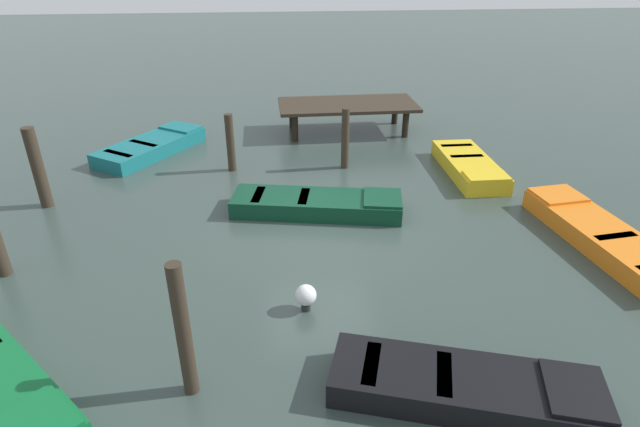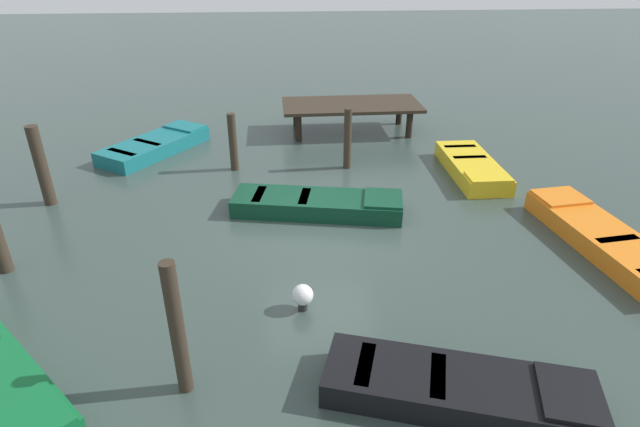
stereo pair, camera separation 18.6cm
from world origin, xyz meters
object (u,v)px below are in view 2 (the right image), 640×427
at_px(mooring_piling_far_right, 41,166).
at_px(mooring_piling_near_right, 233,142).
at_px(rowboat_teal, 155,145).
at_px(rowboat_yellow, 472,167).
at_px(rowboat_orange, 604,238).
at_px(dock_segment, 351,107).
at_px(mooring_piling_center, 177,330).
at_px(marker_buoy, 303,296).
at_px(rowboat_dark_green, 319,204).
at_px(mooring_piling_far_left, 348,139).
at_px(rowboat_black, 459,389).

relative_size(mooring_piling_far_right, mooring_piling_near_right, 1.23).
distance_m(rowboat_teal, rowboat_yellow, 9.05).
height_order(rowboat_orange, rowboat_teal, same).
bearing_deg(dock_segment, mooring_piling_center, -109.85).
bearing_deg(marker_buoy, rowboat_teal, 117.14).
bearing_deg(rowboat_dark_green, mooring_piling_near_right, 138.18).
bearing_deg(dock_segment, mooring_piling_far_right, -149.88).
xyz_separation_m(rowboat_teal, marker_buoy, (3.98, -7.77, 0.07)).
height_order(mooring_piling_far_left, mooring_piling_near_right, mooring_piling_far_left).
bearing_deg(mooring_piling_far_left, marker_buoy, -103.77).
bearing_deg(rowboat_dark_green, mooring_piling_far_left, 80.11).
bearing_deg(dock_segment, marker_buoy, -103.23).
xyz_separation_m(rowboat_dark_green, rowboat_black, (1.47, -5.66, 0.00)).
distance_m(dock_segment, rowboat_black, 11.30).
relative_size(rowboat_dark_green, rowboat_teal, 1.13).
bearing_deg(mooring_piling_center, rowboat_black, -7.79).
bearing_deg(mooring_piling_far_left, mooring_piling_far_right, -167.11).
relative_size(rowboat_dark_green, mooring_piling_near_right, 2.54).
bearing_deg(dock_segment, rowboat_orange, -62.29).
relative_size(rowboat_dark_green, rowboat_yellow, 1.30).
bearing_deg(mooring_piling_near_right, mooring_piling_far_left, -2.06).
distance_m(rowboat_orange, rowboat_black, 5.55).
bearing_deg(rowboat_black, mooring_piling_far_right, 156.61).
bearing_deg(mooring_piling_far_left, rowboat_teal, 163.49).
height_order(rowboat_black, marker_buoy, marker_buoy).
bearing_deg(mooring_piling_center, rowboat_dark_green, 66.64).
height_order(dock_segment, rowboat_dark_green, dock_segment).
distance_m(rowboat_black, mooring_piling_near_right, 9.12).
bearing_deg(mooring_piling_near_right, rowboat_teal, 147.96).
relative_size(rowboat_teal, rowboat_black, 0.94).
relative_size(rowboat_teal, marker_buoy, 7.28).
height_order(rowboat_black, mooring_piling_far_left, mooring_piling_far_left).
distance_m(rowboat_orange, mooring_piling_far_left, 6.56).
bearing_deg(rowboat_yellow, rowboat_black, -19.88).
distance_m(mooring_piling_far_right, mooring_piling_center, 7.34).
bearing_deg(rowboat_black, rowboat_yellow, 86.84).
height_order(dock_segment, rowboat_orange, dock_segment).
height_order(dock_segment, mooring_piling_far_right, mooring_piling_far_right).
bearing_deg(rowboat_orange, rowboat_teal, 51.36).
relative_size(rowboat_teal, mooring_piling_far_left, 2.10).
xyz_separation_m(rowboat_dark_green, mooring_piling_far_right, (-6.31, 0.94, 0.74)).
distance_m(rowboat_dark_green, rowboat_black, 5.85).
distance_m(rowboat_teal, marker_buoy, 8.73).
xyz_separation_m(rowboat_dark_green, mooring_piling_far_left, (0.98, 2.61, 0.61)).
xyz_separation_m(rowboat_yellow, mooring_piling_far_right, (-10.54, -0.94, 0.74)).
height_order(rowboat_yellow, rowboat_black, same).
bearing_deg(rowboat_yellow, dock_segment, -143.35).
bearing_deg(rowboat_black, mooring_piling_far_left, 110.35).
bearing_deg(rowboat_teal, marker_buoy, -118.31).
relative_size(dock_segment, rowboat_orange, 1.08).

